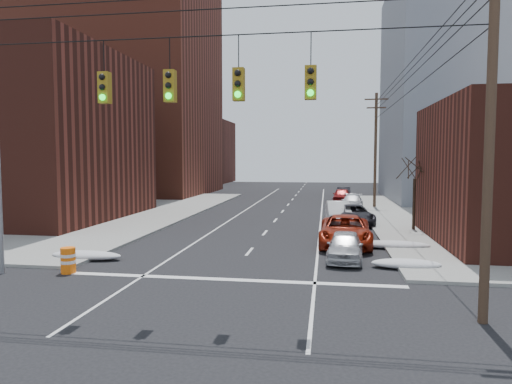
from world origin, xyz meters
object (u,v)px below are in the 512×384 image
(parked_car_e, at_px, (342,195))
(construction_barrel, at_px, (68,260))
(lot_car_c, at_px, (45,206))
(parked_car_b, at_px, (338,212))
(parked_car_c, at_px, (354,215))
(lot_car_b, at_px, (116,200))
(parked_car_f, at_px, (344,193))
(red_pickup, at_px, (345,231))
(parked_car_a, at_px, (345,246))
(parked_car_d, at_px, (352,202))
(lot_car_d, at_px, (95,198))
(lot_car_a, at_px, (107,204))

(parked_car_e, distance_m, construction_barrel, 34.93)
(lot_car_c, bearing_deg, parked_car_b, -95.55)
(lot_car_c, bearing_deg, construction_barrel, -149.13)
(parked_car_c, bearing_deg, lot_car_b, 157.04)
(parked_car_f, bearing_deg, construction_barrel, -109.42)
(red_pickup, distance_m, parked_car_b, 9.25)
(parked_car_a, bearing_deg, parked_car_d, 90.00)
(parked_car_b, relative_size, parked_car_d, 0.99)
(lot_car_b, xyz_separation_m, lot_car_d, (-3.31, 2.19, -0.02))
(parked_car_a, relative_size, parked_car_f, 0.94)
(lot_car_d, bearing_deg, parked_car_d, -106.46)
(parked_car_c, xyz_separation_m, lot_car_d, (-24.68, 8.29, 0.15))
(lot_car_a, relative_size, lot_car_c, 1.07)
(parked_car_a, relative_size, parked_car_b, 0.85)
(construction_barrel, bearing_deg, parked_car_b, 55.97)
(red_pickup, distance_m, parked_car_f, 28.98)
(parked_car_d, bearing_deg, parked_car_a, -87.97)
(parked_car_a, distance_m, lot_car_b, 27.15)
(parked_car_c, height_order, parked_car_f, parked_car_c)
(parked_car_b, distance_m, lot_car_d, 24.66)
(parked_car_c, relative_size, lot_car_b, 0.97)
(red_pickup, xyz_separation_m, lot_car_b, (-20.41, 14.33, 0.06))
(parked_car_d, height_order, parked_car_e, parked_car_e)
(lot_car_d, bearing_deg, parked_car_c, -128.01)
(red_pickup, height_order, lot_car_d, red_pickup)
(red_pickup, bearing_deg, lot_car_a, 152.65)
(parked_car_b, bearing_deg, parked_car_e, 83.71)
(parked_car_f, relative_size, lot_car_c, 1.00)
(parked_car_c, height_order, parked_car_e, parked_car_e)
(red_pickup, relative_size, lot_car_d, 1.41)
(parked_car_c, xyz_separation_m, lot_car_a, (-20.43, 2.52, 0.19))
(parked_car_f, xyz_separation_m, construction_barrel, (-12.72, -36.91, -0.15))
(parked_car_c, xyz_separation_m, parked_car_e, (-0.35, 16.48, 0.05))
(parked_car_c, height_order, lot_car_b, lot_car_b)
(lot_car_b, height_order, lot_car_c, lot_car_b)
(red_pickup, distance_m, parked_car_c, 8.29)
(parked_car_e, height_order, lot_car_c, parked_car_e)
(red_pickup, distance_m, lot_car_c, 26.15)
(parked_car_a, xyz_separation_m, lot_car_c, (-24.22, 13.21, 0.09))
(parked_car_a, xyz_separation_m, parked_car_e, (0.77, 28.47, 0.08))
(parked_car_b, distance_m, parked_car_f, 19.75)
(red_pickup, distance_m, parked_car_d, 17.88)
(red_pickup, distance_m, construction_barrel, 14.20)
(lot_car_b, bearing_deg, parked_car_b, -89.52)
(parked_car_d, bearing_deg, lot_car_c, -155.99)
(lot_car_c, relative_size, construction_barrel, 3.97)
(parked_car_a, distance_m, parked_car_c, 12.04)
(lot_car_c, xyz_separation_m, lot_car_d, (0.65, 7.07, 0.10))
(lot_car_a, distance_m, lot_car_b, 3.70)
(parked_car_a, height_order, lot_car_b, lot_car_b)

